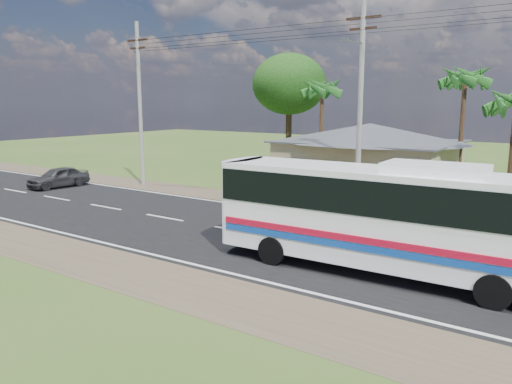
% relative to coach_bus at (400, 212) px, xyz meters
% --- Properties ---
extents(ground, '(120.00, 120.00, 0.00)m').
position_rel_coach_bus_xyz_m(ground, '(-7.97, 1.74, -2.21)').
color(ground, '#334D1B').
rests_on(ground, ground).
extents(road, '(120.00, 16.00, 0.03)m').
position_rel_coach_bus_xyz_m(road, '(-7.97, 1.74, -2.20)').
color(road, black).
rests_on(road, ground).
extents(house, '(12.40, 10.00, 5.00)m').
position_rel_coach_bus_xyz_m(house, '(-6.97, 14.73, 0.43)').
color(house, tan).
rests_on(house, ground).
extents(utility_poles, '(32.80, 2.22, 11.00)m').
position_rel_coach_bus_xyz_m(utility_poles, '(-5.30, 8.22, 3.56)').
color(utility_poles, '#9E9E99').
rests_on(utility_poles, ground).
extents(palm_mid, '(2.80, 2.80, 8.20)m').
position_rel_coach_bus_xyz_m(palm_mid, '(-1.97, 17.24, 4.95)').
color(palm_mid, '#47301E').
rests_on(palm_mid, ground).
extents(palm_far, '(2.80, 2.80, 7.70)m').
position_rel_coach_bus_xyz_m(palm_far, '(-11.97, 17.74, 4.47)').
color(palm_far, '#47301E').
rests_on(palm_far, ground).
extents(tree_behind_house, '(6.00, 6.00, 9.61)m').
position_rel_coach_bus_xyz_m(tree_behind_house, '(-15.97, 19.74, 4.91)').
color(tree_behind_house, '#47301E').
rests_on(tree_behind_house, ground).
extents(coach_bus, '(12.52, 3.02, 3.86)m').
position_rel_coach_bus_xyz_m(coach_bus, '(0.00, 0.00, 0.00)').
color(coach_bus, white).
rests_on(coach_bus, ground).
extents(small_car, '(1.93, 4.21, 1.40)m').
position_rel_coach_bus_xyz_m(small_car, '(-24.93, 4.26, -1.51)').
color(small_car, '#28282B').
rests_on(small_car, ground).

